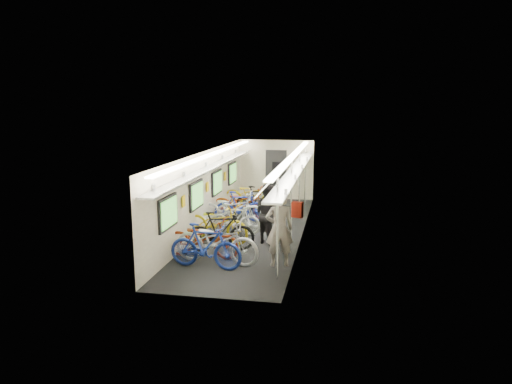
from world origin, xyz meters
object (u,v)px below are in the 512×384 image
at_px(passenger_mid, 268,214).
at_px(bicycle_0, 217,241).
at_px(backpack, 297,210).
at_px(passenger_near, 279,229).
at_px(bicycle_1, 205,246).

bearing_deg(passenger_mid, bicycle_0, 101.25).
height_order(passenger_mid, backpack, passenger_mid).
bearing_deg(backpack, passenger_near, -113.33).
relative_size(passenger_near, passenger_mid, 1.08).
bearing_deg(bicycle_0, backpack, -65.03).
bearing_deg(passenger_near, bicycle_0, -11.27).
bearing_deg(passenger_mid, backpack, 163.75).
relative_size(passenger_mid, backpack, 4.40).
bearing_deg(backpack, passenger_mid, 142.17).
relative_size(bicycle_0, passenger_near, 1.18).
distance_m(bicycle_0, passenger_near, 1.54).
bearing_deg(bicycle_0, passenger_near, -77.33).
distance_m(bicycle_0, backpack, 2.08).
height_order(bicycle_0, backpack, backpack).
bearing_deg(passenger_mid, bicycle_1, 101.83).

